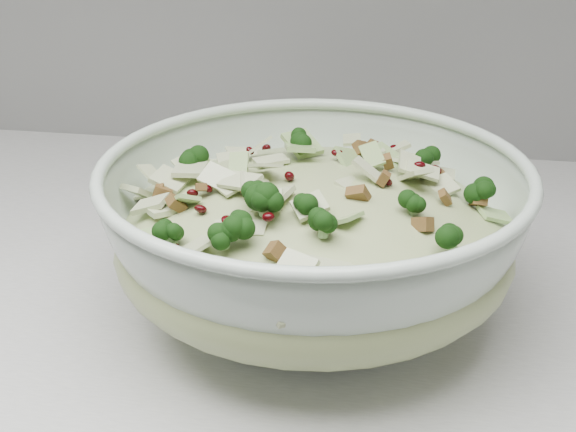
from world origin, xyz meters
name	(u,v)px	position (x,y,z in m)	size (l,w,h in m)	color
mixing_bowl	(314,239)	(-0.19, 1.60, 0.97)	(0.41, 0.41, 0.13)	silver
salad	(314,214)	(-0.19, 1.60, 0.99)	(0.41, 0.41, 0.13)	#9CAA74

